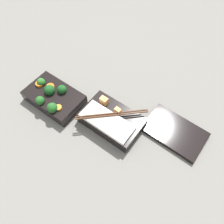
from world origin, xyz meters
The scene contains 4 objects.
ground_plane centered at (0.00, 0.00, 0.00)m, with size 3.00×3.00×0.00m, color slate.
bento_tray_vegetable centered at (-0.11, -0.03, 0.02)m, with size 0.19×0.12×0.07m.
bento_tray_rice centered at (0.10, 0.01, 0.02)m, with size 0.19×0.17×0.07m.
bento_lid centered at (0.28, 0.11, 0.01)m, with size 0.19×0.12×0.01m, color black.
Camera 1 is at (0.31, -0.27, 0.63)m, focal length 35.00 mm.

